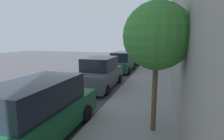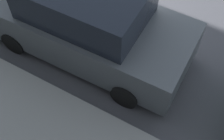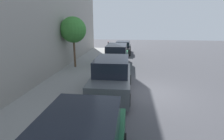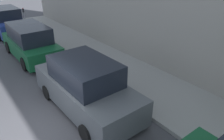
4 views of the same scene
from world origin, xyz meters
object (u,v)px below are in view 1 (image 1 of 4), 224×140
(parking_meter_far, at_px, (147,55))
(parked_suv_fifth, at_px, (134,56))
(parked_minivan_second, at_px, (37,112))
(parked_suv_third, at_px, (100,73))
(street_tree, at_px, (157,36))
(fire_hydrant, at_px, (147,59))
(parked_minivan_fourth, at_px, (123,62))

(parking_meter_far, bearing_deg, parked_suv_fifth, -150.29)
(parked_minivan_second, height_order, parked_suv_fifth, parked_suv_fifth)
(parked_suv_third, bearing_deg, street_tree, -53.15)
(parked_minivan_second, bearing_deg, fire_hydrant, 85.90)
(parked_suv_fifth, distance_m, fire_hydrant, 2.59)
(parked_suv_third, bearing_deg, fire_hydrant, 82.89)
(parked_minivan_fourth, distance_m, parked_suv_fifth, 5.78)
(parked_minivan_fourth, height_order, parked_suv_fifth, parked_suv_fifth)
(parked_minivan_second, bearing_deg, parked_suv_third, 92.66)
(street_tree, relative_size, fire_hydrant, 5.95)
(parking_meter_far, bearing_deg, parked_suv_third, -98.14)
(street_tree, bearing_deg, parked_minivan_second, -158.27)
(parked_suv_third, xyz_separation_m, street_tree, (3.70, -4.94, 2.27))
(parked_minivan_fourth, relative_size, parking_meter_far, 3.32)
(parked_suv_fifth, relative_size, fire_hydrant, 6.99)
(parked_suv_fifth, xyz_separation_m, street_tree, (3.49, -16.92, 2.27))
(parked_minivan_fourth, bearing_deg, fire_hydrant, 77.81)
(parked_minivan_fourth, distance_m, fire_hydrant, 8.01)
(parked_minivan_fourth, relative_size, street_tree, 1.20)
(parked_suv_third, xyz_separation_m, parked_suv_fifth, (0.21, 11.98, -0.00))
(parked_minivan_second, height_order, parked_suv_third, parked_suv_third)
(parked_minivan_second, height_order, parking_meter_far, parked_minivan_second)
(street_tree, xyz_separation_m, fire_hydrant, (-1.95, 18.96, -2.71))
(parked_minivan_second, xyz_separation_m, parking_meter_far, (1.56, 19.21, 0.13))
(parked_minivan_fourth, xyz_separation_m, parking_meter_far, (1.79, 6.71, 0.14))
(street_tree, height_order, fire_hydrant, street_tree)
(parked_suv_fifth, bearing_deg, parked_suv_third, -91.01)
(parked_minivan_fourth, xyz_separation_m, street_tree, (3.64, -11.14, 2.28))
(parked_minivan_second, distance_m, street_tree, 4.32)
(parked_minivan_second, bearing_deg, parked_suv_fifth, 90.26)
(street_tree, bearing_deg, parked_suv_third, 126.85)
(parked_minivan_fourth, bearing_deg, parked_suv_third, -90.57)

